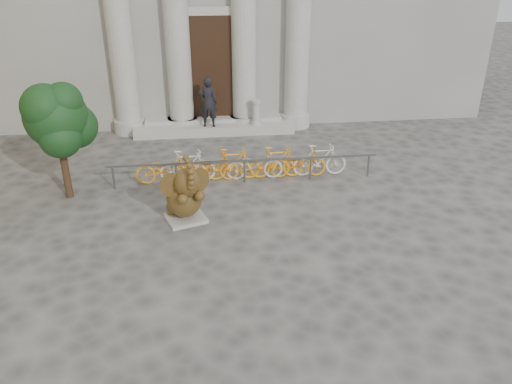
{
  "coord_description": "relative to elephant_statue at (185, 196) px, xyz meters",
  "views": [
    {
      "loc": [
        -0.61,
        -8.89,
        6.2
      ],
      "look_at": [
        0.66,
        1.66,
        1.1
      ],
      "focal_mm": 35.0,
      "sensor_mm": 36.0,
      "label": 1
    }
  ],
  "objects": [
    {
      "name": "ground",
      "position": [
        1.04,
        -2.48,
        -0.69
      ],
      "size": [
        80.0,
        80.0,
        0.0
      ],
      "primitive_type": "plane",
      "color": "#474442",
      "rests_on": "ground"
    },
    {
      "name": "balustrade_post",
      "position": [
        2.6,
        6.62,
        0.1
      ],
      "size": [
        0.38,
        0.38,
        0.93
      ],
      "color": "#A8A59E",
      "rests_on": "entrance_steps"
    },
    {
      "name": "tree",
      "position": [
        -3.23,
        1.77,
        1.59
      ],
      "size": [
        1.88,
        1.72,
        3.26
      ],
      "color": "#332114",
      "rests_on": "ground"
    },
    {
      "name": "pedestrian",
      "position": [
        0.83,
        6.57,
        0.59
      ],
      "size": [
        0.73,
        0.53,
        1.84
      ],
      "primitive_type": "imported",
      "rotation": [
        0.0,
        0.0,
        3.01
      ],
      "color": "black",
      "rests_on": "entrance_steps"
    },
    {
      "name": "elephant_statue",
      "position": [
        0.0,
        0.0,
        0.0
      ],
      "size": [
        1.26,
        1.5,
        1.9
      ],
      "rotation": [
        0.0,
        0.0,
        0.32
      ],
      "color": "#A8A59E",
      "rests_on": "ground"
    },
    {
      "name": "bike_rack",
      "position": [
        1.71,
        2.42,
        -0.19
      ],
      "size": [
        8.0,
        0.53,
        1.0
      ],
      "color": "slate",
      "rests_on": "ground"
    },
    {
      "name": "entrance_steps",
      "position": [
        1.04,
        6.92,
        -0.51
      ],
      "size": [
        6.0,
        1.2,
        0.36
      ],
      "primitive_type": "cube",
      "color": "#A8A59E",
      "rests_on": "ground"
    }
  ]
}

